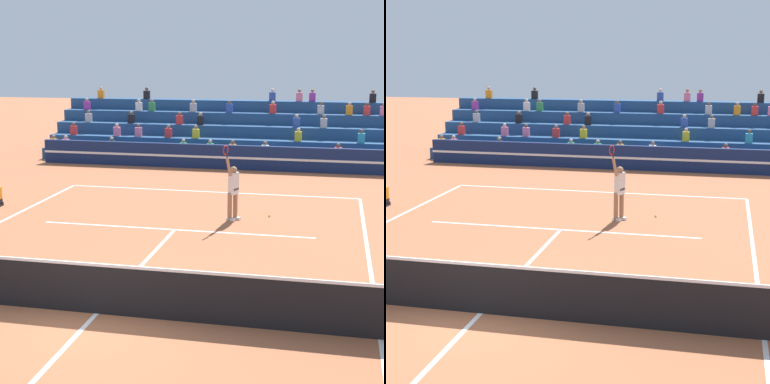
{
  "view_description": "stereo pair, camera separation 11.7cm",
  "coord_description": "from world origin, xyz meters",
  "views": [
    {
      "loc": [
        4.51,
        -11.36,
        5.1
      ],
      "look_at": [
        0.45,
        6.75,
        1.1
      ],
      "focal_mm": 60.0,
      "sensor_mm": 36.0,
      "label": 1
    },
    {
      "loc": [
        4.62,
        -11.33,
        5.1
      ],
      "look_at": [
        0.45,
        6.75,
        1.1
      ],
      "focal_mm": 60.0,
      "sensor_mm": 36.0,
      "label": 2
    }
  ],
  "objects": [
    {
      "name": "ground_plane",
      "position": [
        0.0,
        0.0,
        0.0
      ],
      "size": [
        120.0,
        120.0,
        0.0
      ],
      "primitive_type": "plane",
      "color": "#AD603D"
    },
    {
      "name": "court_lines",
      "position": [
        0.0,
        0.0,
        0.0
      ],
      "size": [
        11.1,
        23.9,
        0.01
      ],
      "color": "white",
      "rests_on": "ground"
    },
    {
      "name": "tennis_net",
      "position": [
        0.0,
        0.0,
        0.54
      ],
      "size": [
        12.0,
        0.1,
        1.1
      ],
      "color": "black",
      "rests_on": "ground"
    },
    {
      "name": "sponsor_banner_wall",
      "position": [
        0.0,
        16.87,
        0.55
      ],
      "size": [
        18.0,
        0.26,
        1.1
      ],
      "color": "navy",
      "rests_on": "ground"
    },
    {
      "name": "bleacher_stand",
      "position": [
        -0.01,
        20.67,
        1.02
      ],
      "size": [
        19.2,
        4.75,
        3.38
      ],
      "color": "navy",
      "rests_on": "ground"
    },
    {
      "name": "tennis_player",
      "position": [
        1.5,
        7.91,
        0.99
      ],
      "size": [
        0.48,
        0.96,
        2.48
      ],
      "color": "#9E7051",
      "rests_on": "ground"
    },
    {
      "name": "tennis_ball",
      "position": [
        2.58,
        8.58,
        0.03
      ],
      "size": [
        0.07,
        0.07,
        0.07
      ],
      "primitive_type": "sphere",
      "color": "#C6DB33",
      "rests_on": "ground"
    }
  ]
}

